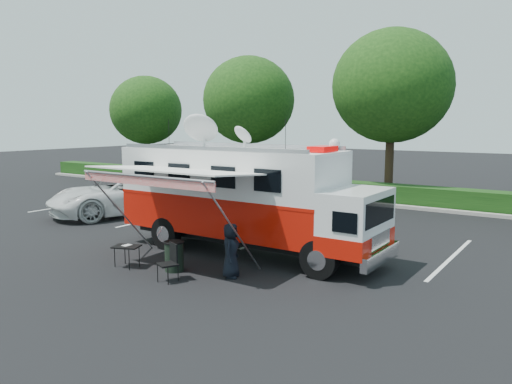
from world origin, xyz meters
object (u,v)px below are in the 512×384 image
Objects in this scene: trash_bin at (174,256)px; command_truck at (245,197)px; white_suv at (124,214)px; folding_table at (127,247)px.

command_truck is at bearing 78.95° from trash_bin.
trash_bin is (-0.52, -2.68, -1.38)m from command_truck.
white_suv is (-8.41, 2.40, -1.80)m from command_truck.
white_suv reaches higher than folding_table.
command_truck is 1.35× the size of white_suv.
command_truck is 10.05× the size of folding_table.
command_truck reaches higher than trash_bin.
white_suv is 9.39m from trash_bin.
command_truck is 3.89m from folding_table.
command_truck is at bearing 59.06° from folding_table.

